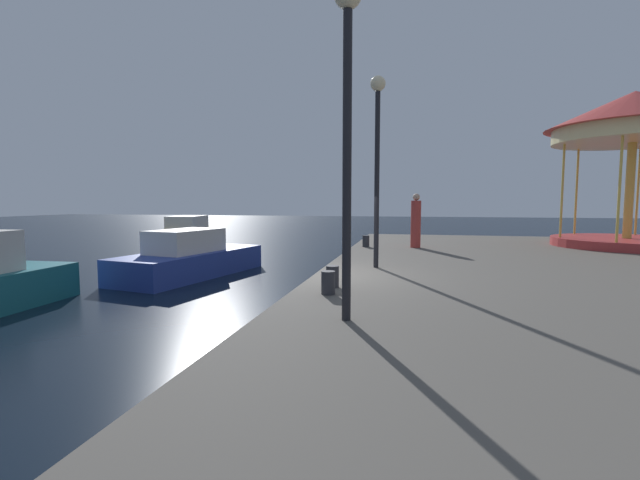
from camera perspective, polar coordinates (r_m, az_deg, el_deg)
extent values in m
plane|color=black|center=(9.86, -0.61, -8.98)|extent=(120.00, 120.00, 0.00)
cube|color=navy|center=(14.69, -16.42, -2.96)|extent=(3.01, 5.62, 0.79)
cube|color=beige|center=(14.41, -17.13, -0.11)|extent=(1.83, 2.57, 0.72)
cube|color=#4C6070|center=(15.31, -14.29, 0.79)|extent=(1.19, 0.33, 0.32)
cube|color=#4C6070|center=(12.43, -36.23, -0.13)|extent=(1.14, 0.14, 0.41)
cube|color=gold|center=(20.21, -16.34, -0.69)|extent=(2.43, 4.94, 0.87)
cube|color=beige|center=(19.69, -16.87, 1.72)|extent=(1.51, 2.24, 0.90)
cube|color=#4C6070|center=(20.66, -15.90, 2.40)|extent=(1.03, 0.26, 0.40)
cylinder|color=#B23333|center=(18.75, 35.04, -0.26)|extent=(4.78, 4.78, 0.30)
cylinder|color=gold|center=(18.69, 35.32, 5.25)|extent=(0.28, 0.28, 3.31)
cylinder|color=#F2E099|center=(18.83, 35.62, 11.05)|extent=(5.02, 5.02, 0.50)
cone|color=#C63D38|center=(18.95, 35.76, 13.64)|extent=(5.58, 5.58, 1.23)
cylinder|color=gold|center=(20.82, 36.03, 5.10)|extent=(0.08, 0.08, 3.31)
cylinder|color=gold|center=(20.05, 30.41, 5.41)|extent=(0.08, 0.08, 3.31)
cylinder|color=gold|center=(17.96, 29.01, 5.59)|extent=(0.08, 0.08, 3.31)
cylinder|color=gold|center=(16.57, 34.43, 5.44)|extent=(0.08, 0.08, 3.31)
cylinder|color=black|center=(5.80, 3.53, 9.14)|extent=(0.12, 0.12, 4.02)
cylinder|color=black|center=(10.58, 7.42, 7.64)|extent=(0.12, 0.12, 4.15)
sphere|color=#F9E5B2|center=(10.92, 7.56, 19.54)|extent=(0.36, 0.36, 0.36)
cylinder|color=#2D2D33|center=(7.55, 1.08, -5.57)|extent=(0.24, 0.24, 0.40)
cylinder|color=#2D2D33|center=(15.38, 6.00, -0.15)|extent=(0.24, 0.24, 0.40)
cylinder|color=#2D2D33|center=(8.16, 1.63, -4.77)|extent=(0.24, 0.24, 0.40)
cylinder|color=#B23833|center=(15.39, 12.36, 2.03)|extent=(0.34, 0.34, 1.62)
sphere|color=tan|center=(15.38, 12.43, 5.49)|extent=(0.24, 0.24, 0.24)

